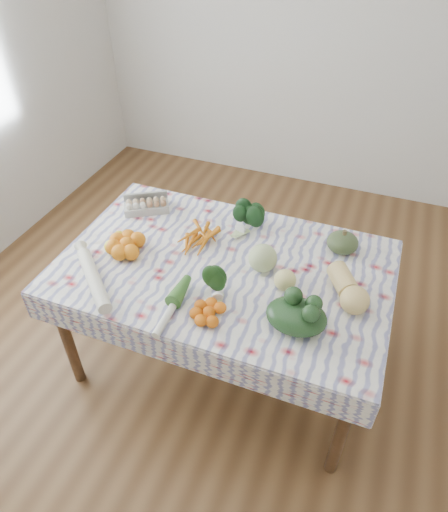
# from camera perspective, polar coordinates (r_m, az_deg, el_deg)

# --- Properties ---
(ground) EXTENTS (4.50, 4.50, 0.00)m
(ground) POSITION_cam_1_polar(r_m,az_deg,el_deg) (2.87, 0.00, -12.59)
(ground) COLOR brown
(ground) RESTS_ON ground
(wall_back) EXTENTS (4.00, 0.04, 2.80)m
(wall_back) POSITION_cam_1_polar(r_m,az_deg,el_deg) (4.02, 13.02, 26.58)
(wall_back) COLOR silver
(wall_back) RESTS_ON ground
(dining_table) EXTENTS (1.60, 1.00, 0.75)m
(dining_table) POSITION_cam_1_polar(r_m,az_deg,el_deg) (2.37, 0.00, -2.62)
(dining_table) COLOR brown
(dining_table) RESTS_ON ground
(tablecloth) EXTENTS (1.66, 1.06, 0.01)m
(tablecloth) POSITION_cam_1_polar(r_m,az_deg,el_deg) (2.32, 0.00, -1.21)
(tablecloth) COLOR white
(tablecloth) RESTS_ON dining_table
(egg_carton) EXTENTS (0.27, 0.22, 0.07)m
(egg_carton) POSITION_cam_1_polar(r_m,az_deg,el_deg) (2.70, -9.65, 6.09)
(egg_carton) COLOR #B4B4AE
(egg_carton) RESTS_ON tablecloth
(carrot_bunch) EXTENTS (0.24, 0.23, 0.04)m
(carrot_bunch) POSITION_cam_1_polar(r_m,az_deg,el_deg) (2.44, -2.99, 2.13)
(carrot_bunch) COLOR #CE6D12
(carrot_bunch) RESTS_ON tablecloth
(kale_bunch) EXTENTS (0.20, 0.18, 0.15)m
(kale_bunch) POSITION_cam_1_polar(r_m,az_deg,el_deg) (2.50, 2.73, 4.62)
(kale_bunch) COLOR black
(kale_bunch) RESTS_ON tablecloth
(kabocha_squash) EXTENTS (0.19, 0.19, 0.11)m
(kabocha_squash) POSITION_cam_1_polar(r_m,az_deg,el_deg) (2.44, 14.60, 1.65)
(kabocha_squash) COLOR #3C4C2A
(kabocha_squash) RESTS_ON tablecloth
(cabbage) EXTENTS (0.18, 0.18, 0.14)m
(cabbage) POSITION_cam_1_polar(r_m,az_deg,el_deg) (2.25, 4.87, -0.26)
(cabbage) COLOR #B4C684
(cabbage) RESTS_ON tablecloth
(butternut_squash) EXTENTS (0.26, 0.32, 0.13)m
(butternut_squash) POSITION_cam_1_polar(r_m,az_deg,el_deg) (2.17, 15.30, -3.76)
(butternut_squash) COLOR #DDBA6A
(butternut_squash) RESTS_ON tablecloth
(orange_cluster) EXTENTS (0.31, 0.31, 0.09)m
(orange_cluster) POSITION_cam_1_polar(r_m,az_deg,el_deg) (2.42, -12.08, 1.40)
(orange_cluster) COLOR orange
(orange_cluster) RESTS_ON tablecloth
(broccoli) EXTENTS (0.17, 0.17, 0.09)m
(broccoli) POSITION_cam_1_polar(r_m,az_deg,el_deg) (2.12, -0.78, -4.04)
(broccoli) COLOR #1B4217
(broccoli) RESTS_ON tablecloth
(mandarin_cluster) EXTENTS (0.20, 0.20, 0.06)m
(mandarin_cluster) POSITION_cam_1_polar(r_m,az_deg,el_deg) (2.04, -1.92, -6.98)
(mandarin_cluster) COLOR orange
(mandarin_cluster) RESTS_ON tablecloth
(grapefruit) EXTENTS (0.11, 0.11, 0.11)m
(grapefruit) POSITION_cam_1_polar(r_m,az_deg,el_deg) (2.17, 7.64, -3.01)
(grapefruit) COLOR #E2D77E
(grapefruit) RESTS_ON tablecloth
(spinach_bag) EXTENTS (0.33, 0.30, 0.12)m
(spinach_bag) POSITION_cam_1_polar(r_m,az_deg,el_deg) (2.01, 9.02, -7.44)
(spinach_bag) COLOR black
(spinach_bag) RESTS_ON tablecloth
(daikon) EXTENTS (0.38, 0.36, 0.07)m
(daikon) POSITION_cam_1_polar(r_m,az_deg,el_deg) (2.27, -15.98, -2.79)
(daikon) COLOR white
(daikon) RESTS_ON tablecloth
(leek) EXTENTS (0.05, 0.35, 0.04)m
(leek) POSITION_cam_1_polar(r_m,az_deg,el_deg) (2.09, -6.50, -6.37)
(leek) COLOR white
(leek) RESTS_ON tablecloth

